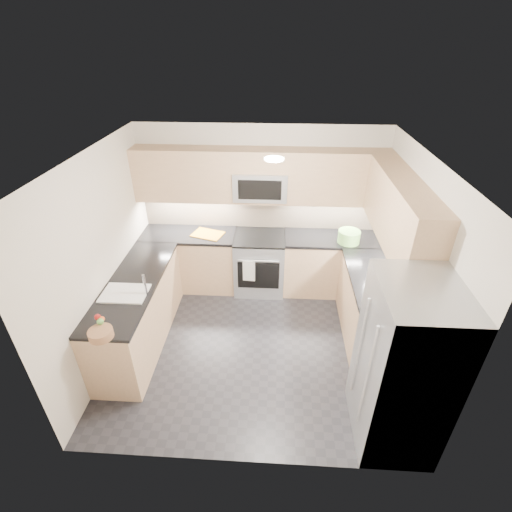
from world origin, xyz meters
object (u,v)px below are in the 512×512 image
(refrigerator, at_px, (402,368))
(cutting_board, at_px, (208,234))
(microwave, at_px, (260,185))
(utensil_bowl, at_px, (349,237))
(fruit_basket, at_px, (101,334))
(gas_range, at_px, (260,263))

(refrigerator, height_order, cutting_board, refrigerator)
(microwave, distance_m, refrigerator, 3.04)
(utensil_bowl, height_order, fruit_basket, utensil_bowl)
(gas_range, bearing_deg, fruit_basket, -123.33)
(refrigerator, bearing_deg, cutting_board, 132.65)
(utensil_bowl, height_order, cutting_board, utensil_bowl)
(cutting_board, height_order, fruit_basket, fruit_basket)
(microwave, height_order, fruit_basket, microwave)
(cutting_board, bearing_deg, refrigerator, -47.35)
(gas_range, xyz_separation_m, fruit_basket, (-1.47, -2.24, 0.53))
(refrigerator, xyz_separation_m, cutting_board, (-2.24, 2.43, 0.05))
(microwave, height_order, utensil_bowl, microwave)
(gas_range, height_order, fruit_basket, fruit_basket)
(microwave, relative_size, cutting_board, 1.70)
(gas_range, relative_size, refrigerator, 0.51)
(gas_range, bearing_deg, refrigerator, -59.12)
(refrigerator, relative_size, cutting_board, 4.03)
(microwave, relative_size, fruit_basket, 3.14)
(gas_range, height_order, cutting_board, cutting_board)
(microwave, relative_size, refrigerator, 0.42)
(gas_range, xyz_separation_m, refrigerator, (1.45, -2.43, 0.45))
(fruit_basket, bearing_deg, cutting_board, 72.95)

